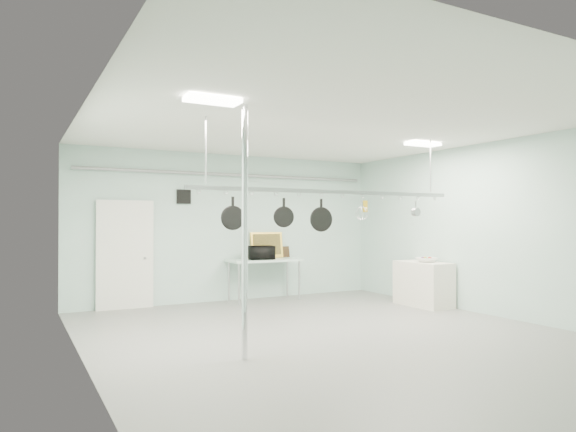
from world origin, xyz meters
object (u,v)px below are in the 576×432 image
microwave (262,253)px  fruit_bowl (427,260)px  side_cabinet (423,284)px  skillet_left (233,213)px  chrome_pole (245,232)px  skillet_mid (284,212)px  coffee_canister (260,254)px  pot_rack (332,190)px  skillet_right (321,215)px  prep_table (264,262)px

microwave → fruit_bowl: (2.66, -2.21, -0.10)m
side_cabinet → microwave: 3.45m
fruit_bowl → skillet_left: bearing=-168.0°
chrome_pole → microwave: size_ratio=5.99×
chrome_pole → skillet_mid: bearing=41.1°
coffee_canister → chrome_pole: bearing=-117.7°
side_cabinet → skillet_mid: (-3.82, -1.10, 1.42)m
chrome_pole → pot_rack: 2.19m
side_cabinet → fruit_bowl: (-0.01, -0.11, 0.50)m
coffee_canister → skillet_left: size_ratio=0.45×
skillet_mid → skillet_right: size_ratio=0.82×
pot_rack → microwave: (0.28, 3.20, -1.18)m
chrome_pole → skillet_left: size_ratio=6.85×
prep_table → fruit_bowl: size_ratio=4.05×
chrome_pole → skillet_mid: chrome_pole is taller
microwave → chrome_pole: bearing=73.5°
prep_table → microwave: bearing=-140.0°
coffee_canister → fruit_bowl: 3.50m
prep_table → pot_rack: bearing=-96.9°
coffee_canister → skillet_right: size_ratio=0.40×
fruit_bowl → microwave: bearing=140.2°
side_cabinet → pot_rack: size_ratio=0.25×
microwave → skillet_mid: skillet_mid is taller
microwave → fruit_bowl: bearing=151.7°
side_cabinet → fruit_bowl: bearing=-95.6°
skillet_left → pot_rack: bearing=4.5°
prep_table → pot_rack: pot_rack is taller
skillet_mid → skillet_right: (0.67, 0.00, -0.05)m
side_cabinet → fruit_bowl: 0.51m
fruit_bowl → skillet_right: size_ratio=0.76×
pot_rack → skillet_left: bearing=180.0°
microwave → skillet_left: skillet_left is taller
prep_table → skillet_right: skillet_right is taller
prep_table → skillet_right: 3.50m
fruit_bowl → skillet_right: 3.41m
pot_rack → coffee_canister: bearing=84.8°
skillet_left → skillet_mid: same height
pot_rack → skillet_mid: size_ratio=11.20×
pot_rack → fruit_bowl: size_ratio=12.16×
microwave → skillet_left: 3.85m
coffee_canister → skillet_right: (-0.50, -3.29, 0.81)m
coffee_canister → skillet_mid: 3.60m
microwave → skillet_right: 3.33m
chrome_pole → prep_table: (2.30, 4.20, -0.77)m
chrome_pole → fruit_bowl: 5.24m
chrome_pole → skillet_mid: size_ratio=7.47×
pot_rack → skillet_left: (-1.69, 0.00, -0.38)m
skillet_right → microwave: bearing=86.6°
prep_table → skillet_left: size_ratio=3.42×
prep_table → skillet_mid: size_ratio=3.73×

